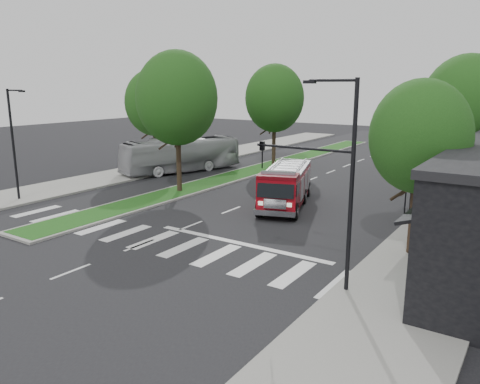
# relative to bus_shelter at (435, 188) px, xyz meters

# --- Properties ---
(ground) EXTENTS (140.00, 140.00, 0.00)m
(ground) POSITION_rel_bus_shelter_xyz_m (-11.20, -8.15, -2.04)
(ground) COLOR black
(ground) RESTS_ON ground
(sidewalk_right) EXTENTS (5.00, 80.00, 0.15)m
(sidewalk_right) POSITION_rel_bus_shelter_xyz_m (1.30, 1.85, -1.96)
(sidewalk_right) COLOR gray
(sidewalk_right) RESTS_ON ground
(sidewalk_left) EXTENTS (5.00, 80.00, 0.15)m
(sidewalk_left) POSITION_rel_bus_shelter_xyz_m (-25.70, 1.85, -1.96)
(sidewalk_left) COLOR gray
(sidewalk_left) RESTS_ON ground
(median) EXTENTS (3.00, 50.00, 0.15)m
(median) POSITION_rel_bus_shelter_xyz_m (-17.20, 9.85, -1.96)
(median) COLOR gray
(median) RESTS_ON ground
(bus_shelter) EXTENTS (3.20, 1.60, 2.61)m
(bus_shelter) POSITION_rel_bus_shelter_xyz_m (0.00, 0.00, 0.00)
(bus_shelter) COLOR black
(bus_shelter) RESTS_ON ground
(tree_right_near) EXTENTS (4.40, 4.40, 8.05)m
(tree_right_near) POSITION_rel_bus_shelter_xyz_m (0.30, -6.15, 3.47)
(tree_right_near) COLOR black
(tree_right_near) RESTS_ON ground
(tree_right_mid) EXTENTS (5.60, 5.60, 9.72)m
(tree_right_mid) POSITION_rel_bus_shelter_xyz_m (0.30, 5.85, 4.45)
(tree_right_mid) COLOR black
(tree_right_mid) RESTS_ON ground
(tree_median_near) EXTENTS (5.80, 5.80, 10.16)m
(tree_median_near) POSITION_rel_bus_shelter_xyz_m (-17.20, -2.15, 4.77)
(tree_median_near) COLOR black
(tree_median_near) RESTS_ON ground
(tree_median_far) EXTENTS (5.60, 5.60, 9.72)m
(tree_median_far) POSITION_rel_bus_shelter_xyz_m (-17.20, 11.85, 4.45)
(tree_median_far) COLOR black
(tree_median_far) RESTS_ON ground
(tree_left_mid) EXTENTS (5.20, 5.20, 9.16)m
(tree_left_mid) POSITION_rel_bus_shelter_xyz_m (-25.20, 3.85, 4.12)
(tree_left_mid) COLOR black
(tree_left_mid) RESTS_ON ground
(streetlight_right_near) EXTENTS (4.08, 0.22, 8.00)m
(streetlight_right_near) POSITION_rel_bus_shelter_xyz_m (-1.59, -11.65, 2.63)
(streetlight_right_near) COLOR black
(streetlight_right_near) RESTS_ON ground
(streetlight_left_near) EXTENTS (1.90, 0.20, 7.50)m
(streetlight_left_near) POSITION_rel_bus_shelter_xyz_m (-24.56, -10.15, 2.16)
(streetlight_left_near) COLOR black
(streetlight_left_near) RESTS_ON ground
(streetlight_right_far) EXTENTS (2.11, 0.20, 8.00)m
(streetlight_right_far) POSITION_rel_bus_shelter_xyz_m (-0.85, 11.85, 2.44)
(streetlight_right_far) COLOR black
(streetlight_right_far) RESTS_ON ground
(fire_engine) EXTENTS (4.83, 8.36, 2.78)m
(fire_engine) POSITION_rel_bus_shelter_xyz_m (-8.86, -1.28, -0.71)
(fire_engine) COLOR #5D050B
(fire_engine) RESTS_ON ground
(city_bus) EXTENTS (6.37, 11.35, 3.10)m
(city_bus) POSITION_rel_bus_shelter_xyz_m (-22.58, 4.40, -0.49)
(city_bus) COLOR #ABABB0
(city_bus) RESTS_ON ground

